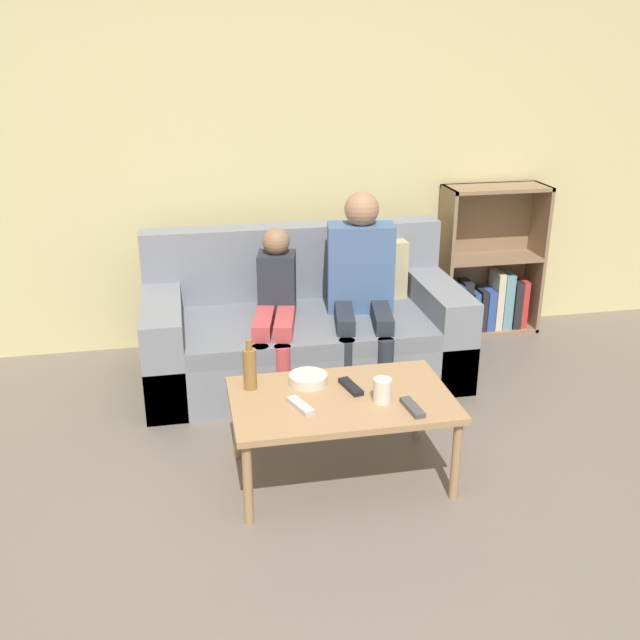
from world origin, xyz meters
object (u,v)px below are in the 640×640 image
Objects in this scene: couch at (304,330)px; person_adult at (361,276)px; bottle at (250,368)px; snack_bowl at (308,379)px; coffee_table at (341,405)px; cup_near at (382,390)px; tv_remote_2 at (351,387)px; bookshelf at (487,277)px; person_child at (275,305)px; tv_remote_1 at (412,407)px; tv_remote_0 at (300,406)px.

couch is 0.49m from person_adult.
snack_bowl is at bearing -0.17° from bottle.
cup_near is (0.17, -0.08, 0.09)m from coffee_table.
bottle is at bearing 157.48° from coffee_table.
bottle is at bearing -113.18° from couch.
bottle reaches higher than tv_remote_2.
person_child is at bearing -158.79° from bookshelf.
couch is 1.35m from tv_remote_1.
person_adult is 6.25× the size of tv_remote_2.
snack_bowl is at bearing 140.64° from cup_near.
tv_remote_2 is at bearing 124.92° from tv_remote_1.
tv_remote_1 is (-1.12, -1.77, 0.05)m from bookshelf.
tv_remote_1 is at bearing -57.69° from person_child.
person_adult is at bearing 79.87° from tv_remote_1.
person_child is at bearing 74.44° from bottle.
cup_near is at bearing -83.49° from couch.
couch is at bearing 58.73° from tv_remote_0.
person_child is (-0.16, 1.00, 0.13)m from coffee_table.
coffee_table is 5.61× the size of tv_remote_2.
snack_bowl is (-0.12, 0.16, 0.06)m from coffee_table.
snack_bowl is (-0.48, -0.89, -0.19)m from person_adult.
cup_near is 0.15m from tv_remote_1.
couch is at bearing 78.29° from tv_remote_2.
person_adult is at bearing 42.99° from tv_remote_0.
couch is at bearing 174.73° from person_adult.
cup_near reaches higher than snack_bowl.
tv_remote_0 is (-0.23, -1.20, 0.15)m from couch.
bottle is at bearing 109.56° from tv_remote_0.
person_child is 5.25× the size of tv_remote_1.
cup_near is 0.45× the size of bottle.
coffee_table is 0.10m from tv_remote_2.
cup_near is (0.32, -1.07, -0.04)m from person_child.
person_adult is 10.15× the size of cup_near.
person_adult reaches higher than cup_near.
bottle reaches higher than coffee_table.
tv_remote_0 is at bearing 178.24° from cup_near.
snack_bowl is (-0.40, 0.34, 0.01)m from tv_remote_1.
person_child reaches higher than tv_remote_2.
bookshelf reaches higher than tv_remote_2.
person_adult is 1.05m from tv_remote_2.
tv_remote_0 is at bearing -165.95° from tv_remote_2.
person_adult is (0.33, -0.09, 0.35)m from couch.
person_adult is 1.03m from snack_bowl.
snack_bowl is (-0.18, 0.09, 0.01)m from tv_remote_2.
tv_remote_0 is at bearing -80.04° from person_child.
cup_near is (-0.19, -1.13, -0.16)m from person_adult.
snack_bowl is (0.03, -0.84, -0.07)m from person_child.
bottle is (-1.78, -1.43, 0.14)m from bookshelf.
tv_remote_2 is (0.03, -1.07, 0.15)m from couch.
tv_remote_2 is 0.99× the size of snack_bowl.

